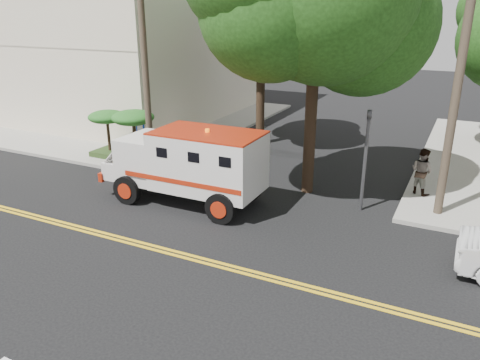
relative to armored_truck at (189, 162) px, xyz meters
The scene contains 11 objects.
ground 4.33m from the armored_truck, 60.27° to the right, with size 100.00×100.00×0.00m, color black.
sidewalk_nw 15.31m from the armored_truck, 138.99° to the left, with size 17.00×17.00×0.15m, color gray.
building_left 18.09m from the armored_truck, 139.58° to the left, with size 16.00×14.00×10.00m, color beige.
utility_pole_left 5.27m from the armored_truck, 145.23° to the left, with size 0.28×0.28×9.00m, color #382D23.
utility_pole_right 9.21m from the armored_truck, 18.02° to the left, with size 0.28×0.28×9.00m, color #382D23.
tree_left 9.30m from the armored_truck, 94.69° to the left, with size 4.48×4.20×7.70m.
traffic_signal 6.20m from the armored_truck, 19.91° to the left, with size 0.15×0.18×3.60m.
accessibility_sign 4.98m from the armored_truck, 147.54° to the left, with size 0.45×0.10×2.02m.
palm_planter 6.27m from the armored_truck, 150.11° to the left, with size 3.52×2.63×2.36m.
armored_truck is the anchor object (origin of this frame).
pedestrian_b 8.67m from the armored_truck, 29.91° to the left, with size 0.86×0.67×1.77m, color gray.
Camera 1 is at (6.75, -10.01, 6.73)m, focal length 35.00 mm.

